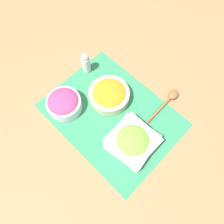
# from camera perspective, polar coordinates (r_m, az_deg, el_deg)

# --- Properties ---
(ground_plane) EXTENTS (3.00, 3.00, 0.00)m
(ground_plane) POSITION_cam_1_polar(r_m,az_deg,el_deg) (1.02, 0.00, -0.77)
(ground_plane) COLOR olive
(placemat) EXTENTS (0.60, 0.45, 0.00)m
(placemat) POSITION_cam_1_polar(r_m,az_deg,el_deg) (1.01, 0.00, -0.73)
(placemat) COLOR #2D7A51
(placemat) RESTS_ON ground_plane
(lettuce_bowl) EXTENTS (0.20, 0.20, 0.09)m
(lettuce_bowl) POSITION_cam_1_polar(r_m,az_deg,el_deg) (0.93, 5.32, -7.69)
(lettuce_bowl) COLOR white
(lettuce_bowl) RESTS_ON placemat
(carrot_bowl) EXTENTS (0.19, 0.19, 0.07)m
(carrot_bowl) POSITION_cam_1_polar(r_m,az_deg,el_deg) (1.02, -0.74, 4.64)
(carrot_bowl) COLOR #C6B28E
(carrot_bowl) RESTS_ON placemat
(onion_bowl) EXTENTS (0.16, 0.16, 0.08)m
(onion_bowl) POSITION_cam_1_polar(r_m,az_deg,el_deg) (1.01, -12.47, 2.32)
(onion_bowl) COLOR silver
(onion_bowl) RESTS_ON placemat
(wooden_spoon) EXTENTS (0.04, 0.26, 0.02)m
(wooden_spoon) POSITION_cam_1_polar(r_m,az_deg,el_deg) (1.07, 14.43, 2.98)
(wooden_spoon) COLOR brown
(wooden_spoon) RESTS_ON placemat
(pepper_shaker) EXTENTS (0.04, 0.04, 0.12)m
(pepper_shaker) POSITION_cam_1_polar(r_m,az_deg,el_deg) (1.09, -6.87, 12.62)
(pepper_shaker) COLOR silver
(pepper_shaker) RESTS_ON placemat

